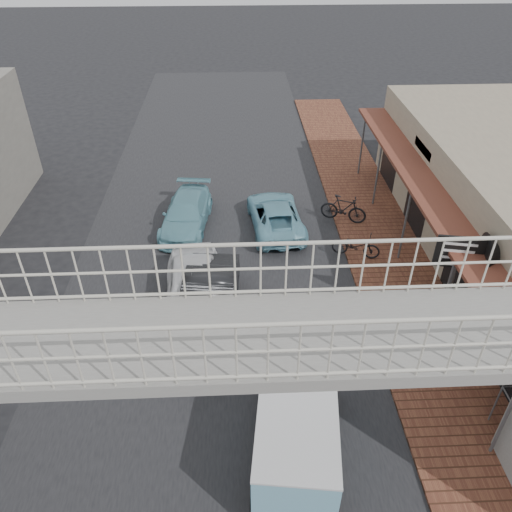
{
  "coord_description": "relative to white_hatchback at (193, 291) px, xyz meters",
  "views": [
    {
      "loc": [
        0.92,
        -9.77,
        10.92
      ],
      "look_at": [
        1.51,
        2.95,
        1.8
      ],
      "focal_mm": 35.0,
      "sensor_mm": 36.0,
      "label": 1
    }
  ],
  "objects": [
    {
      "name": "ground",
      "position": [
        0.5,
        -2.52,
        -0.79
      ],
      "size": [
        120.0,
        120.0,
        0.0
      ],
      "primitive_type": "plane",
      "color": "black",
      "rests_on": "ground"
    },
    {
      "name": "road_strip",
      "position": [
        0.5,
        -2.52,
        -0.78
      ],
      "size": [
        10.0,
        60.0,
        0.01
      ],
      "primitive_type": "cube",
      "color": "black",
      "rests_on": "ground"
    },
    {
      "name": "sidewalk",
      "position": [
        7.0,
        0.48,
        -0.74
      ],
      "size": [
        3.0,
        40.0,
        0.1
      ],
      "primitive_type": "cube",
      "color": "brown",
      "rests_on": "ground"
    },
    {
      "name": "footbridge",
      "position": [
        0.5,
        -6.52,
        2.39
      ],
      "size": [
        16.4,
        2.4,
        6.34
      ],
      "color": "gray",
      "rests_on": "ground"
    },
    {
      "name": "white_hatchback",
      "position": [
        0.0,
        0.0,
        0.0
      ],
      "size": [
        2.09,
        4.72,
        1.58
      ],
      "primitive_type": "imported",
      "rotation": [
        0.0,
        0.0,
        0.05
      ],
      "color": "white",
      "rests_on": "ground"
    },
    {
      "name": "dark_sedan",
      "position": [
        0.5,
        -0.59,
        -0.03
      ],
      "size": [
        2.0,
        4.72,
        1.51
      ],
      "primitive_type": "imported",
      "rotation": [
        0.0,
        0.0,
        -0.09
      ],
      "color": "black",
      "rests_on": "ground"
    },
    {
      "name": "angkot_curb",
      "position": [
        3.0,
        4.91,
        -0.2
      ],
      "size": [
        2.31,
        4.37,
        1.17
      ],
      "primitive_type": "imported",
      "rotation": [
        0.0,
        0.0,
        3.23
      ],
      "color": "#6EABBF",
      "rests_on": "ground"
    },
    {
      "name": "angkot_far",
      "position": [
        -0.59,
        5.13,
        -0.18
      ],
      "size": [
        2.18,
        4.36,
        1.21
      ],
      "primitive_type": "imported",
      "rotation": [
        0.0,
        0.0,
        -0.12
      ],
      "color": "#68A5B4",
      "rests_on": "ground"
    },
    {
      "name": "angkot_van",
      "position": [
        2.66,
        -5.41,
        0.44
      ],
      "size": [
        2.26,
        4.16,
        1.94
      ],
      "rotation": [
        0.0,
        0.0,
        -0.13
      ],
      "color": "black",
      "rests_on": "ground"
    },
    {
      "name": "motorcycle_near",
      "position": [
        5.8,
        2.65,
        -0.23
      ],
      "size": [
        1.87,
        1.12,
        0.93
      ],
      "primitive_type": "imported",
      "rotation": [
        0.0,
        0.0,
        1.26
      ],
      "color": "black",
      "rests_on": "sidewalk"
    },
    {
      "name": "motorcycle_far",
      "position": [
        5.8,
        5.15,
        -0.12
      ],
      "size": [
        1.95,
        1.24,
        1.14
      ],
      "primitive_type": "imported",
      "rotation": [
        0.0,
        0.0,
        1.16
      ],
      "color": "black",
      "rests_on": "sidewalk"
    },
    {
      "name": "arrow_sign",
      "position": [
        8.45,
        -1.43,
        2.11
      ],
      "size": [
        2.08,
        1.36,
        3.47
      ],
      "rotation": [
        0.0,
        0.0,
        -0.21
      ],
      "color": "#59595B",
      "rests_on": "sidewalk"
    }
  ]
}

